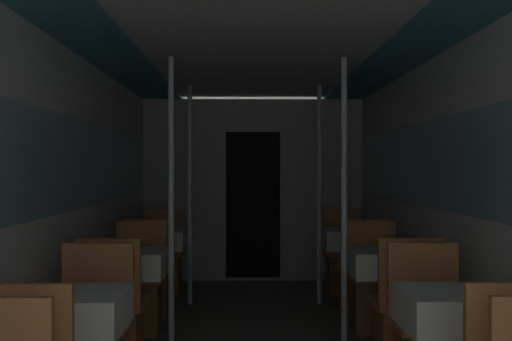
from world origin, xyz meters
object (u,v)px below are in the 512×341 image
object	(u,v)px
chair_left_near_3	(149,284)
dining_table_right_1	(460,317)
dining_table_left_2	(127,268)
chair_right_near_3	(362,284)
dining_table_left_3	(157,243)
dining_table_left_1	(67,319)
support_pole_left_3	(190,194)
support_pole_right_3	(319,194)
support_pole_left_2	(171,203)
support_pole_right_2	(344,203)
chair_left_near_2	(112,328)
chair_left_far_3	(163,267)
chair_left_far_2	(138,297)
chair_right_far_2	(374,296)
dining_table_right_3	(352,242)
dining_table_right_2	(388,267)
chair_right_far_3	(344,266)
chair_right_near_2	(405,327)

from	to	relation	value
chair_left_near_3	dining_table_right_1	world-z (taller)	chair_left_near_3
dining_table_left_2	chair_right_near_3	xyz separation A→B (m)	(1.92, 1.19, -0.31)
dining_table_left_3	dining_table_left_1	bearing A→B (deg)	-90.00
support_pole_left_3	support_pole_right_3	bearing A→B (deg)	0.00
support_pole_left_2	chair_right_near_3	size ratio (longest dim) A/B	2.41
chair_left_near_3	support_pole_right_2	xyz separation A→B (m)	(1.60, -1.19, 0.79)
chair_left_near_2	chair_left_far_3	world-z (taller)	same
dining_table_left_2	support_pole_right_3	bearing A→B (deg)	47.78
support_pole_right_2	chair_left_near_2	bearing A→B (deg)	-160.41
chair_left_far_2	support_pole_left_3	size ratio (longest dim) A/B	0.41
dining_table_left_2	chair_right_far_2	xyz separation A→B (m)	(1.92, 0.57, -0.31)
chair_left_far_2	dining_table_right_3	world-z (taller)	chair_left_far_2
chair_right_far_2	chair_left_near_2	bearing A→B (deg)	30.59
dining_table_left_2	support_pole_left_2	world-z (taller)	support_pole_left_2
dining_table_left_3	dining_table_right_2	xyz separation A→B (m)	(1.92, -1.76, 0.00)
chair_left_near_2	dining_table_right_2	xyz separation A→B (m)	(1.92, 0.57, 0.31)
dining_table_left_1	support_pole_left_2	size ratio (longest dim) A/B	0.34
chair_right_far_2	chair_right_far_3	distance (m)	1.76
dining_table_left_3	chair_right_near_3	bearing A→B (deg)	-16.47
support_pole_left_2	dining_table_right_1	distance (m)	2.42
chair_left_far_2	support_pole_left_2	bearing A→B (deg)	119.80
dining_table_left_3	chair_left_far_3	world-z (taller)	chair_left_far_3
chair_left_near_2	dining_table_left_1	bearing A→B (deg)	-90.00
chair_left_far_3	dining_table_right_3	xyz separation A→B (m)	(1.92, -0.57, 0.31)
dining_table_right_1	support_pole_left_3	bearing A→B (deg)	114.40
support_pole_right_2	chair_right_near_2	bearing A→B (deg)	-60.20
support_pole_left_2	dining_table_left_3	world-z (taller)	support_pole_left_2
dining_table_left_2	chair_left_near_2	xyz separation A→B (m)	(0.00, -0.57, -0.31)
dining_table_right_2	chair_right_far_3	distance (m)	2.35
dining_table_left_1	dining_table_left_2	distance (m)	1.76
chair_right_near_2	chair_left_near_2	bearing A→B (deg)	180.00
chair_left_near_2	dining_table_right_2	bearing A→B (deg)	16.47
dining_table_right_2	dining_table_left_3	bearing A→B (deg)	137.53
dining_table_right_1	dining_table_right_3	world-z (taller)	same
dining_table_left_1	chair_left_far_2	size ratio (longest dim) A/B	0.82
support_pole_left_3	dining_table_right_1	size ratio (longest dim) A/B	2.94
dining_table_left_2	chair_left_near_3	size ratio (longest dim) A/B	0.82
chair_left_far_2	dining_table_right_2	distance (m)	2.03
dining_table_left_2	support_pole_left_3	distance (m)	1.85
support_pole_left_2	dining_table_right_2	distance (m)	1.67
dining_table_right_1	chair_right_near_2	world-z (taller)	chair_right_near_2
dining_table_left_1	dining_table_right_1	distance (m)	1.92
dining_table_left_1	chair_left_far_3	size ratio (longest dim) A/B	0.82
dining_table_left_2	support_pole_left_2	xyz separation A→B (m)	(0.33, 0.00, 0.47)
support_pole_left_2	dining_table_right_1	size ratio (longest dim) A/B	2.94
dining_table_left_2	support_pole_left_3	size ratio (longest dim) A/B	0.34
dining_table_right_1	chair_right_near_3	xyz separation A→B (m)	(-0.00, 2.95, -0.31)
dining_table_right_2	support_pole_right_2	size ratio (longest dim) A/B	0.34
chair_left_far_3	support_pole_left_3	world-z (taller)	support_pole_left_3
dining_table_left_2	dining_table_right_2	size ratio (longest dim) A/B	1.00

